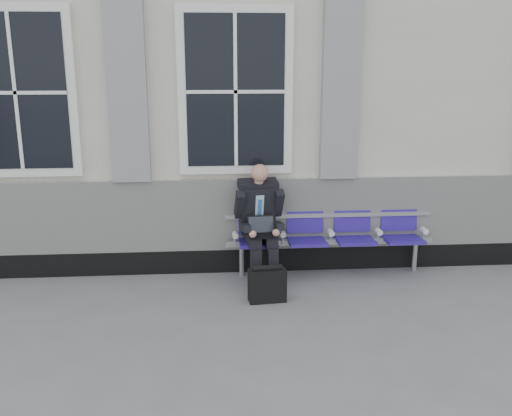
{
  "coord_description": "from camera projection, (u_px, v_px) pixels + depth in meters",
  "views": [
    {
      "loc": [
        0.07,
        -5.36,
        2.63
      ],
      "look_at": [
        0.55,
        0.9,
        0.98
      ],
      "focal_mm": 40.0,
      "sensor_mm": 36.0,
      "label": 1
    }
  ],
  "objects": [
    {
      "name": "ground",
      "position": [
        209.0,
        323.0,
        5.83
      ],
      "size": [
        70.0,
        70.0,
        0.0
      ],
      "primitive_type": "plane",
      "color": "slate",
      "rests_on": "ground"
    },
    {
      "name": "station_building",
      "position": [
        206.0,
        86.0,
        8.61
      ],
      "size": [
        14.4,
        4.4,
        4.49
      ],
      "color": "beige",
      "rests_on": "ground"
    },
    {
      "name": "bench",
      "position": [
        330.0,
        231.0,
        7.08
      ],
      "size": [
        2.6,
        0.47,
        0.91
      ],
      "color": "#9EA0A3",
      "rests_on": "ground"
    },
    {
      "name": "businessman",
      "position": [
        260.0,
        218.0,
        6.83
      ],
      "size": [
        0.6,
        0.8,
        1.43
      ],
      "color": "black",
      "rests_on": "ground"
    },
    {
      "name": "briefcase",
      "position": [
        267.0,
        285.0,
        6.32
      ],
      "size": [
        0.43,
        0.21,
        0.42
      ],
      "color": "black",
      "rests_on": "ground"
    }
  ]
}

